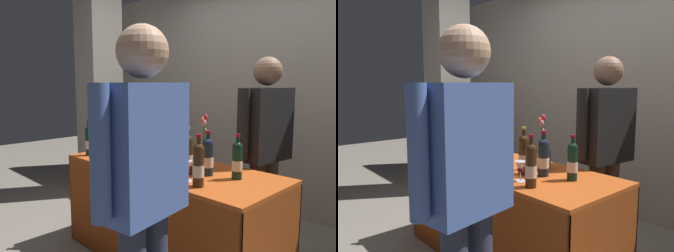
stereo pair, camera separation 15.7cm
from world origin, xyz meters
The scene contains 19 objects.
back_partition centered at (0.00, 1.61, 1.29)m, with size 5.99×0.12×2.57m, color #9E998E.
concrete_pillar centered at (-1.90, 0.65, 1.42)m, with size 0.43×0.43×2.85m, color gray.
tasting_table centered at (0.00, 0.00, 0.53)m, with size 1.75×0.69×0.76m.
featured_wine_bottle centered at (-0.70, 0.17, 0.90)m, with size 0.07×0.07×0.32m.
display_bottle_0 centered at (0.26, -0.07, 0.90)m, with size 0.07×0.07×0.33m.
display_bottle_1 centered at (-0.41, -0.14, 0.91)m, with size 0.08×0.08×0.35m.
display_bottle_2 centered at (0.56, 0.07, 0.89)m, with size 0.07×0.07×0.29m.
display_bottle_3 centered at (-0.36, 0.03, 0.90)m, with size 0.08×0.08×0.31m.
display_bottle_4 centered at (-0.72, -0.23, 0.90)m, with size 0.07×0.07×0.31m.
display_bottle_5 centered at (-0.18, 0.07, 0.92)m, with size 0.07×0.07×0.36m.
display_bottle_6 centered at (0.37, 0.01, 0.90)m, with size 0.08×0.08×0.30m.
display_bottle_7 centered at (-0.32, 0.19, 0.90)m, with size 0.07×0.07×0.31m.
display_bottle_8 centered at (0.49, -0.23, 0.90)m, with size 0.07×0.07×0.32m.
wine_glass_near_vendor centered at (-0.24, -0.05, 0.87)m, with size 0.07×0.07×0.15m.
wine_glass_mid centered at (-0.75, 0.06, 0.87)m, with size 0.07×0.07×0.15m.
wine_glass_near_taster centered at (0.36, -0.20, 0.85)m, with size 0.07×0.07×0.13m.
flower_vase centered at (0.24, 0.15, 0.88)m, with size 0.10×0.10×0.40m.
vendor_presenter centered at (0.46, 0.60, 0.94)m, with size 0.27×0.58×1.58m.
taster_foreground_right centered at (0.66, -0.80, 0.97)m, with size 0.27×0.56×1.62m.
Camera 1 is at (1.73, -1.71, 1.38)m, focal length 35.50 mm.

